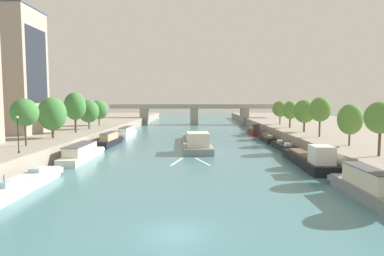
{
  "coord_description": "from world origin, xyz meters",
  "views": [
    {
      "loc": [
        1.43,
        -20.5,
        8.68
      ],
      "look_at": [
        0.0,
        54.0,
        2.26
      ],
      "focal_mm": 30.46,
      "sensor_mm": 36.0,
      "label": 1
    }
  ],
  "objects_px": {
    "moored_boat_right_lone": "(267,138)",
    "tree_left_nearest": "(99,110)",
    "moored_boat_right_near": "(364,185)",
    "tree_left_midway": "(75,106)",
    "tree_right_second": "(320,109)",
    "barge_midriver": "(196,141)",
    "moored_boat_right_second": "(310,159)",
    "bridge_far": "(194,112)",
    "tree_right_by_lamp": "(350,119)",
    "moored_boat_right_end": "(254,131)",
    "tree_left_third": "(89,111)",
    "tree_left_past_mid": "(25,113)",
    "moored_boat_left_lone": "(82,153)",
    "tree_right_nearest": "(290,110)",
    "moored_boat_left_midway": "(110,140)",
    "tree_right_past_mid": "(381,118)",
    "lamppost_left_bank": "(18,133)",
    "moored_boat_left_end": "(24,183)",
    "tree_right_midway": "(305,111)",
    "moored_boat_right_far": "(283,146)",
    "tree_right_far": "(280,109)",
    "tree_left_by_lamp": "(52,114)",
    "moored_boat_left_far": "(127,132)"
  },
  "relations": [
    {
      "from": "tree_right_past_mid",
      "to": "tree_right_far",
      "type": "distance_m",
      "value": 47.56
    },
    {
      "from": "moored_boat_left_midway",
      "to": "tree_left_midway",
      "type": "bearing_deg",
      "value": 175.87
    },
    {
      "from": "moored_boat_left_end",
      "to": "tree_right_nearest",
      "type": "xyz_separation_m",
      "value": [
        37.78,
        43.16,
        5.78
      ]
    },
    {
      "from": "moored_boat_left_end",
      "to": "tree_left_midway",
      "type": "height_order",
      "value": "tree_left_midway"
    },
    {
      "from": "moored_boat_left_lone",
      "to": "tree_right_midway",
      "type": "xyz_separation_m",
      "value": [
        37.76,
        16.93,
        5.51
      ]
    },
    {
      "from": "moored_boat_right_lone",
      "to": "tree_left_midway",
      "type": "xyz_separation_m",
      "value": [
        -38.14,
        -6.71,
        6.9
      ]
    },
    {
      "from": "tree_left_midway",
      "to": "bridge_far",
      "type": "distance_m",
      "value": 58.91
    },
    {
      "from": "tree_left_nearest",
      "to": "bridge_far",
      "type": "bearing_deg",
      "value": 58.02
    },
    {
      "from": "barge_midriver",
      "to": "moored_boat_right_end",
      "type": "bearing_deg",
      "value": 55.9
    },
    {
      "from": "barge_midriver",
      "to": "tree_right_far",
      "type": "distance_m",
      "value": 32.25
    },
    {
      "from": "tree_right_by_lamp",
      "to": "bridge_far",
      "type": "bearing_deg",
      "value": 107.12
    },
    {
      "from": "moored_boat_right_second",
      "to": "tree_right_by_lamp",
      "type": "xyz_separation_m",
      "value": [
        6.08,
        2.21,
        5.07
      ]
    },
    {
      "from": "moored_boat_left_lone",
      "to": "moored_boat_right_near",
      "type": "bearing_deg",
      "value": -30.05
    },
    {
      "from": "moored_boat_right_lone",
      "to": "tree_right_by_lamp",
      "type": "height_order",
      "value": "tree_right_by_lamp"
    },
    {
      "from": "moored_boat_right_near",
      "to": "tree_left_midway",
      "type": "height_order",
      "value": "tree_left_midway"
    },
    {
      "from": "barge_midriver",
      "to": "tree_left_nearest",
      "type": "xyz_separation_m",
      "value": [
        -23.99,
        19.31,
        5.35
      ]
    },
    {
      "from": "tree_left_third",
      "to": "tree_right_midway",
      "type": "height_order",
      "value": "tree_right_midway"
    },
    {
      "from": "tree_left_third",
      "to": "tree_left_nearest",
      "type": "distance_m",
      "value": 10.08
    },
    {
      "from": "tree_left_midway",
      "to": "tree_left_third",
      "type": "bearing_deg",
      "value": 89.82
    },
    {
      "from": "barge_midriver",
      "to": "tree_right_past_mid",
      "type": "xyz_separation_m",
      "value": [
        20.55,
        -24.08,
        5.78
      ]
    },
    {
      "from": "tree_right_midway",
      "to": "tree_right_nearest",
      "type": "distance_m",
      "value": 10.19
    },
    {
      "from": "moored_boat_right_lone",
      "to": "tree_left_nearest",
      "type": "relative_size",
      "value": 1.72
    },
    {
      "from": "tree_right_second",
      "to": "barge_midriver",
      "type": "bearing_deg",
      "value": 166.52
    },
    {
      "from": "tree_left_nearest",
      "to": "tree_right_nearest",
      "type": "height_order",
      "value": "tree_left_nearest"
    },
    {
      "from": "moored_boat_right_second",
      "to": "tree_left_past_mid",
      "type": "relative_size",
      "value": 2.41
    },
    {
      "from": "tree_right_second",
      "to": "tree_right_by_lamp",
      "type": "bearing_deg",
      "value": -89.2
    },
    {
      "from": "barge_midriver",
      "to": "moored_boat_right_end",
      "type": "height_order",
      "value": "barge_midriver"
    },
    {
      "from": "moored_boat_left_midway",
      "to": "tree_left_third",
      "type": "height_order",
      "value": "tree_left_third"
    },
    {
      "from": "tree_right_second",
      "to": "tree_right_nearest",
      "type": "distance_m",
      "value": 18.75
    },
    {
      "from": "moored_boat_left_lone",
      "to": "tree_right_nearest",
      "type": "distance_m",
      "value": 46.87
    },
    {
      "from": "barge_midriver",
      "to": "tree_right_past_mid",
      "type": "bearing_deg",
      "value": -49.53
    },
    {
      "from": "moored_boat_right_far",
      "to": "tree_left_midway",
      "type": "relative_size",
      "value": 1.33
    },
    {
      "from": "moored_boat_right_second",
      "to": "bridge_far",
      "type": "distance_m",
      "value": 75.83
    },
    {
      "from": "moored_boat_right_lone",
      "to": "tree_left_past_mid",
      "type": "bearing_deg",
      "value": -146.39
    },
    {
      "from": "moored_boat_right_far",
      "to": "tree_right_midway",
      "type": "bearing_deg",
      "value": 50.34
    },
    {
      "from": "moored_boat_right_far",
      "to": "tree_right_midway",
      "type": "relative_size",
      "value": 1.62
    },
    {
      "from": "tree_left_nearest",
      "to": "lamppost_left_bank",
      "type": "relative_size",
      "value": 1.42
    },
    {
      "from": "tree_left_past_mid",
      "to": "moored_boat_right_lone",
      "type": "bearing_deg",
      "value": 33.61
    },
    {
      "from": "barge_midriver",
      "to": "moored_boat_left_far",
      "type": "xyz_separation_m",
      "value": [
        -16.6,
        16.65,
        0.03
      ]
    },
    {
      "from": "moored_boat_right_end",
      "to": "tree_left_third",
      "type": "xyz_separation_m",
      "value": [
        -37.6,
        -12.11,
        5.41
      ]
    },
    {
      "from": "tree_left_by_lamp",
      "to": "tree_right_by_lamp",
      "type": "bearing_deg",
      "value": -10.34
    },
    {
      "from": "tree_right_past_mid",
      "to": "tree_right_nearest",
      "type": "distance_m",
      "value": 37.79
    },
    {
      "from": "moored_boat_right_near",
      "to": "tree_right_far",
      "type": "bearing_deg",
      "value": 83.49
    },
    {
      "from": "moored_boat_right_near",
      "to": "tree_right_by_lamp",
      "type": "xyz_separation_m",
      "value": [
        6.01,
        16.13,
        4.88
      ]
    },
    {
      "from": "moored_boat_right_lone",
      "to": "tree_left_third",
      "type": "bearing_deg",
      "value": 178.68
    },
    {
      "from": "lamppost_left_bank",
      "to": "tree_right_far",
      "type": "bearing_deg",
      "value": 47.51
    },
    {
      "from": "moored_boat_right_near",
      "to": "tree_right_past_mid",
      "type": "xyz_separation_m",
      "value": [
        5.42,
        7.69,
        5.57
      ]
    },
    {
      "from": "moored_boat_left_end",
      "to": "tree_right_nearest",
      "type": "height_order",
      "value": "tree_right_nearest"
    },
    {
      "from": "tree_left_by_lamp",
      "to": "moored_boat_left_midway",
      "type": "bearing_deg",
      "value": 50.87
    },
    {
      "from": "moored_boat_right_end",
      "to": "tree_right_by_lamp",
      "type": "xyz_separation_m",
      "value": [
        6.66,
        -37.02,
        5.17
      ]
    }
  ]
}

